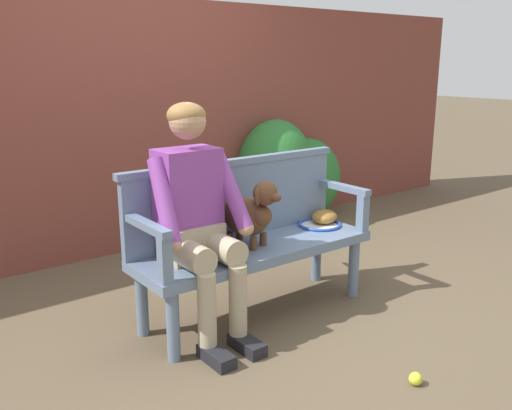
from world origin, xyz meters
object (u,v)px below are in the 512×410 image
baseball_glove (324,217)px  tennis_ball (416,379)px  garden_bench (256,255)px  tennis_racket (318,223)px  dog_on_bench (251,213)px  person_seated (196,213)px

baseball_glove → tennis_ball: (-0.53, -1.19, -0.46)m
garden_bench → tennis_racket: bearing=7.8°
dog_on_bench → garden_bench: bearing=-5.1°
person_seated → baseball_glove: size_ratio=6.01×
person_seated → garden_bench: bearing=1.3°
person_seated → dog_on_bench: bearing=1.9°
garden_bench → person_seated: 0.54m
tennis_racket → tennis_ball: (-0.46, -1.18, -0.43)m
baseball_glove → person_seated: bearing=152.9°
baseball_glove → tennis_ball: bearing=-146.1°
garden_bench → dog_on_bench: dog_on_bench is taller
person_seated → tennis_racket: person_seated is taller
dog_on_bench → baseball_glove: size_ratio=1.87×
garden_bench → baseball_glove: (0.66, 0.09, 0.11)m
tennis_ball → tennis_racket: bearing=68.8°
dog_on_bench → tennis_racket: 0.66m
tennis_racket → baseball_glove: (0.07, 0.00, 0.04)m
person_seated → tennis_racket: size_ratio=2.27×
garden_bench → tennis_ball: 1.17m
baseball_glove → tennis_ball: baseball_glove is taller
person_seated → tennis_ball: person_seated is taller
garden_bench → tennis_ball: size_ratio=23.13×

